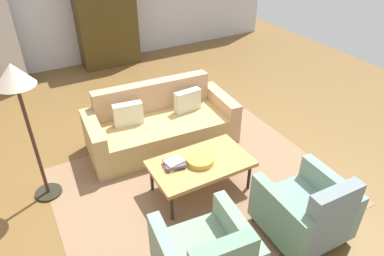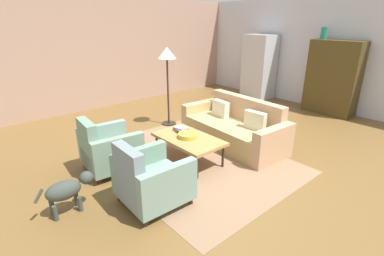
# 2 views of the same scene
# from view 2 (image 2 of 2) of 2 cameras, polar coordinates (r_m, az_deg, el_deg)

# --- Properties ---
(ground_plane) EXTENTS (10.22, 10.22, 0.00)m
(ground_plane) POSITION_cam_2_polar(r_m,az_deg,el_deg) (5.31, 7.75, -4.58)
(ground_plane) COLOR brown
(wall_back) EXTENTS (8.52, 0.12, 2.80)m
(wall_back) POSITION_cam_2_polar(r_m,az_deg,el_deg) (8.27, 27.28, 12.66)
(wall_back) COLOR silver
(wall_back) RESTS_ON ground
(wall_left) EXTENTS (0.12, 7.91, 2.80)m
(wall_left) POSITION_cam_2_polar(r_m,az_deg,el_deg) (8.28, -15.03, 14.22)
(wall_left) COLOR tan
(wall_left) RESTS_ON ground
(area_rug) EXTENTS (3.40, 2.60, 0.01)m
(area_rug) POSITION_cam_2_polar(r_m,az_deg,el_deg) (4.96, -0.25, -6.29)
(area_rug) COLOR #89694D
(area_rug) RESTS_ON ground
(couch) EXTENTS (2.15, 1.03, 0.86)m
(couch) POSITION_cam_2_polar(r_m,az_deg,el_deg) (5.58, 8.65, -0.13)
(couch) COLOR tan
(couch) RESTS_ON ground
(coffee_table) EXTENTS (1.20, 0.70, 0.43)m
(coffee_table) POSITION_cam_2_polar(r_m,az_deg,el_deg) (4.76, -0.71, -2.31)
(coffee_table) COLOR #282824
(coffee_table) RESTS_ON ground
(armchair_left) EXTENTS (0.87, 0.87, 0.88)m
(armchair_left) POSITION_cam_2_polar(r_m,az_deg,el_deg) (4.70, -16.58, -4.26)
(armchair_left) COLOR #2E2817
(armchair_left) RESTS_ON ground
(armchair_right) EXTENTS (0.82, 0.82, 0.88)m
(armchair_right) POSITION_cam_2_polar(r_m,az_deg,el_deg) (3.74, -8.54, -10.37)
(armchair_right) COLOR #2C2517
(armchair_right) RESTS_ON ground
(fruit_bowl) EXTENTS (0.33, 0.33, 0.07)m
(fruit_bowl) POSITION_cam_2_polar(r_m,az_deg,el_deg) (4.74, -0.79, -1.48)
(fruit_bowl) COLOR gold
(fruit_bowl) RESTS_ON coffee_table
(book_stack) EXTENTS (0.26, 0.23, 0.08)m
(book_stack) POSITION_cam_2_polar(r_m,az_deg,el_deg) (5.01, -2.23, -0.20)
(book_stack) COLOR beige
(book_stack) RESTS_ON coffee_table
(cabinet) EXTENTS (1.20, 0.51, 1.80)m
(cabinet) POSITION_cam_2_polar(r_m,az_deg,el_deg) (7.99, 26.26, 8.94)
(cabinet) COLOR #453716
(cabinet) RESTS_ON ground
(vase_tall) EXTENTS (0.15, 0.15, 0.29)m
(vase_tall) POSITION_cam_2_polar(r_m,az_deg,el_deg) (8.04, 24.79, 16.79)
(vase_tall) COLOR #1C7C66
(vase_tall) RESTS_ON cabinet
(refrigerator) EXTENTS (0.80, 0.73, 1.85)m
(refrigerator) POSITION_cam_2_polar(r_m,az_deg,el_deg) (8.94, 13.23, 11.75)
(refrigerator) COLOR #B7BABF
(refrigerator) RESTS_ON ground
(floor_lamp) EXTENTS (0.40, 0.40, 1.72)m
(floor_lamp) POSITION_cam_2_polar(r_m,az_deg,el_deg) (6.27, -5.00, 13.28)
(floor_lamp) COLOR black
(floor_lamp) RESTS_ON ground
(dog) EXTENTS (0.26, 0.71, 0.48)m
(dog) POSITION_cam_2_polar(r_m,az_deg,el_deg) (3.90, -23.62, -11.20)
(dog) COLOR #3B423B
(dog) RESTS_ON ground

